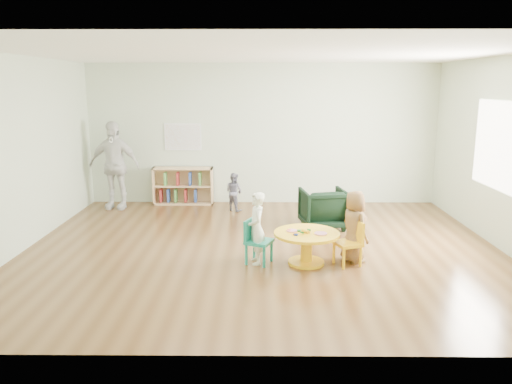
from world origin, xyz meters
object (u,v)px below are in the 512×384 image
Objects in this scene: bookshelf at (183,186)px; child_left at (257,228)px; activity_table at (307,242)px; toddler at (234,192)px; child_right at (354,227)px; kid_chair_left at (256,240)px; kid_chair_right at (351,241)px; adult_caretaker at (114,165)px; armchair at (323,208)px.

child_left is (1.53, -3.47, 0.12)m from bookshelf.
toddler reaches higher than activity_table.
child_right reaches higher than activity_table.
kid_chair_left reaches higher than kid_chair_right.
child_left is (0.01, -0.01, 0.17)m from kid_chair_left.
child_right is at bearing -49.91° from bookshelf.
bookshelf is 1.21× the size of child_right.
adult_caretaker reaches higher than toddler.
bookshelf is 1.21m from toddler.
toddler is at bearing -179.56° from child_left.
kid_chair_left is 0.62× the size of child_left.
armchair is (-0.15, 1.79, 0.01)m from kid_chair_right.
kid_chair_right is 1.79m from armchair.
toddler is at bearing -44.72° from armchair.
kid_chair_left is 1.27m from kid_chair_right.
kid_chair_left is 0.82× the size of toddler.
activity_table is 1.47× the size of kid_chair_right.
child_right is 3.35m from toddler.
child_left is (-0.67, 0.02, 0.18)m from activity_table.
bookshelf is (-1.52, 3.45, 0.04)m from kid_chair_left.
child_left is at bearing 49.28° from armchair.
bookshelf is at bearing 15.43° from child_right.
adult_caretaker is at bearing -114.26° from kid_chair_left.
kid_chair_left is 0.82× the size of armchair.
bookshelf is 1.63× the size of armchair.
child_right is (0.65, 0.10, 0.19)m from activity_table.
armchair is 0.75× the size of child_left.
bookshelf is 1.63× the size of toddler.
armchair is at bearing -16.66° from kid_chair_right.
adult_caretaker is at bearing 29.26° from child_right.
child_left is at bearing 66.40° from kid_chair_right.
toddler reaches higher than armchair.
child_right is at bearing 116.10° from kid_chair_left.
adult_caretaker is (-3.47, 3.10, 0.55)m from activity_table.
adult_caretaker is at bearing -146.32° from child_left.
kid_chair_left is at bearing 65.79° from kid_chair_right.
child_left is 0.58× the size of adult_caretaker.
toddler is (-0.45, 2.89, 0.04)m from kid_chair_left.
adult_caretaker is (-2.78, 3.06, 0.53)m from kid_chair_left.
child_right reaches higher than bookshelf.
armchair is at bearing 170.55° from kid_chair_left.
child_right is at bearing 84.69° from child_left.
adult_caretaker is (-4.05, 3.12, 0.53)m from kid_chair_right.
bookshelf is (-2.20, 3.49, 0.06)m from activity_table.
bookshelf is (-2.79, 3.52, 0.04)m from kid_chair_right.
armchair is 4.16m from adult_caretaker.
child_right is at bearing 158.52° from toddler.
activity_table is at bearing 110.37° from kid_chair_left.
adult_caretaker is at bearing 32.01° from toddler.
child_left is at bearing 178.03° from activity_table.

